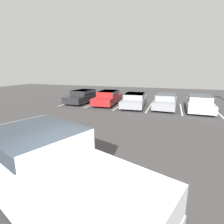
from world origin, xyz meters
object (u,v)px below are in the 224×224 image
object	(u,v)px
parked_sedan_c	(134,99)
parked_sedan_d	(166,101)
parked_sedan_b	(108,97)
parked_sedan_a	(83,96)
wheel_stop_curb	(111,99)
pickup_truck	(45,166)
parked_sedan_e	(199,103)

from	to	relation	value
parked_sedan_c	parked_sedan_d	xyz separation A→B (m)	(2.64, 0.28, -0.01)
parked_sedan_b	parked_sedan_c	distance (m)	2.62
parked_sedan_a	wheel_stop_curb	xyz separation A→B (m)	(2.00, 2.69, -0.59)
parked_sedan_b	wheel_stop_curb	size ratio (longest dim) A/B	2.54
pickup_truck	parked_sedan_c	world-z (taller)	pickup_truck
parked_sedan_b	parked_sedan_c	size ratio (longest dim) A/B	1.01
pickup_truck	wheel_stop_curb	distance (m)	15.40
parked_sedan_e	parked_sedan_a	bearing A→B (deg)	-88.75
parked_sedan_a	parked_sedan_e	distance (m)	10.46
pickup_truck	parked_sedan_c	bearing A→B (deg)	111.47
parked_sedan_a	wheel_stop_curb	bearing A→B (deg)	148.42
parked_sedan_d	wheel_stop_curb	distance (m)	6.45
parked_sedan_d	wheel_stop_curb	bearing A→B (deg)	-111.97
parked_sedan_c	parked_sedan_d	world-z (taller)	same
pickup_truck	wheel_stop_curb	bearing A→B (deg)	123.26
parked_sedan_c	wheel_stop_curb	xyz separation A→B (m)	(-3.22, 2.92, -0.56)
pickup_truck	parked_sedan_e	bearing A→B (deg)	88.01
pickup_truck	wheel_stop_curb	xyz separation A→B (m)	(-3.54, 14.96, -0.83)
parked_sedan_b	parked_sedan_c	bearing A→B (deg)	80.16
parked_sedan_b	parked_sedan_d	size ratio (longest dim) A/B	1.04
pickup_truck	parked_sedan_d	bearing A→B (deg)	99.27
parked_sedan_b	parked_sedan_e	size ratio (longest dim) A/B	1.02
wheel_stop_curb	parked_sedan_d	bearing A→B (deg)	-24.21
pickup_truck	parked_sedan_a	world-z (taller)	pickup_truck
wheel_stop_curb	parked_sedan_e	bearing A→B (deg)	-17.95
parked_sedan_d	parked_sedan_e	distance (m)	2.60
pickup_truck	parked_sedan_a	distance (m)	13.47
parked_sedan_c	wheel_stop_curb	world-z (taller)	parked_sedan_c
pickup_truck	parked_sedan_e	xyz separation A→B (m)	(4.92, 12.22, -0.27)
parked_sedan_a	parked_sedan_b	xyz separation A→B (m)	(2.62, 0.08, 0.01)
parked_sedan_b	parked_sedan_d	xyz separation A→B (m)	(5.25, -0.03, -0.05)
parked_sedan_e	parked_sedan_c	bearing A→B (deg)	-86.52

